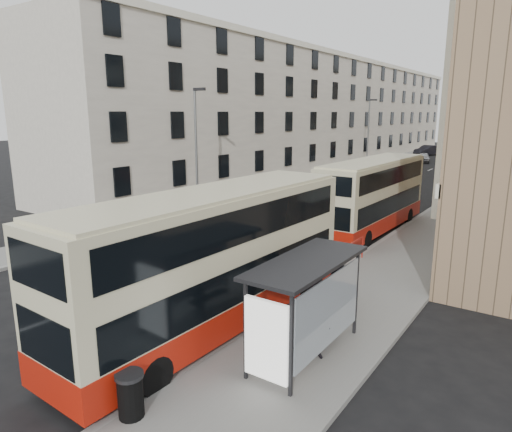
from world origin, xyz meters
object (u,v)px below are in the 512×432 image
Objects in this scene: street_lamp_near at (197,144)px; litter_bin at (130,394)px; pedestrian_far at (341,283)px; street_lamp_far at (369,130)px; car_red at (501,155)px; pedestrian_mid at (315,328)px; white_van at (369,166)px; double_decker_rear at (373,196)px; car_silver at (423,158)px; car_dark at (427,150)px; bus_shelter at (304,291)px; double_decker_front at (215,260)px; pedestrian_near at (314,295)px.

litter_bin is at bearing -52.42° from street_lamp_near.
litter_bin is 0.56× the size of pedestrian_far.
car_red is at bearing 63.10° from street_lamp_far.
pedestrian_mid reaches higher than white_van.
double_decker_rear reaches higher than car_silver.
car_dark is 1.07× the size of car_red.
white_van is at bearing 96.22° from pedestrian_mid.
car_silver reaches higher than litter_bin.
double_decker_front is (-3.34, 0.44, 0.09)m from bus_shelter.
double_decker_rear is 12.90m from pedestrian_near.
white_van is (1.15, -2.31, -3.93)m from street_lamp_far.
street_lamp_near is 42.20m from car_silver.
pedestrian_far is at bearing -73.09° from double_decker_rear.
street_lamp_near is at bearing -10.01° from pedestrian_far.
pedestrian_far is at bearing 79.69° from litter_bin.
pedestrian_mid is at bearing 68.30° from bus_shelter.
street_lamp_far is at bearing 90.00° from street_lamp_near.
car_silver is 13.59m from car_red.
car_red is at bearing 91.65° from double_decker_front.
street_lamp_far is at bearing 105.28° from litter_bin.
bus_shelter is 0.53× the size of street_lamp_far.
street_lamp_near reaches higher than car_red.
double_decker_front is at bearing 106.54° from litter_bin.
car_dark is (-12.96, 61.42, -0.28)m from pedestrian_far.
pedestrian_far is 38.69m from white_van.
street_lamp_near is at bearing 135.33° from double_decker_front.
car_red is (0.20, 64.72, -1.57)m from double_decker_front.
double_decker_front reaches higher than car_red.
white_van is 1.05× the size of car_dark.
double_decker_front is 6.49× the size of pedestrian_mid.
bus_shelter is 1.21m from pedestrian_mid.
pedestrian_far is at bearing -56.22° from car_dark.
pedestrian_near is at bearing 105.53° from pedestrian_mid.
car_red is (0.52, 50.46, -1.42)m from double_decker_rear.
car_dark is (0.00, 24.97, 0.09)m from white_van.
bus_shelter is 2.53m from pedestrian_near.
car_dark is (-9.88, 50.35, -1.28)m from double_decker_rear.
pedestrian_near reaches higher than car_dark.
double_decker_rear is 50.48m from car_red.
double_decker_front is 2.87× the size of car_silver.
car_silver is (-10.46, 52.10, -0.44)m from pedestrian_near.
litter_bin is (1.67, -18.81, -1.40)m from double_decker_rear.
double_decker_front is 5.93× the size of pedestrian_far.
car_silver is (2.28, 14.18, -0.05)m from white_van.
pedestrian_near is 1.01× the size of pedestrian_far.
litter_bin is at bearing -71.63° from double_decker_front.
double_decker_rear is at bearing -68.29° from street_lamp_far.
litter_bin is 4.98m from pedestrian_mid.
litter_bin is 0.20× the size of white_van.
street_lamp_far is at bearing 42.22° from car_red.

